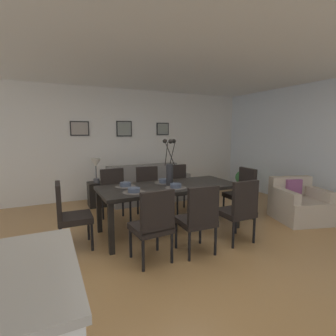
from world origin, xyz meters
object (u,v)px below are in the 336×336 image
dining_chair_far_left (199,216)px  bowl_far_right (164,181)px  bowl_near_left (134,190)px  dining_chair_head_east (242,190)px  dining_table (170,189)px  sofa (148,188)px  dining_chair_mid_left (239,208)px  armchair (299,204)px  dining_chair_far_right (149,189)px  bowl_far_left (176,185)px  framed_picture_right (163,129)px  centerpiece_vase (170,168)px  framed_picture_center (124,129)px  side_table (97,194)px  dining_chair_near_right (115,192)px  dining_chair_head_west (69,212)px  dining_chair_near_left (153,223)px  bowl_near_right (125,184)px  table_lamp (96,165)px  potted_plant (243,179)px  dining_chair_mid_right (179,186)px  framed_picture_left (80,128)px

dining_chair_far_left → bowl_far_right: 1.15m
bowl_near_left → dining_chair_head_east: bearing=5.0°
dining_table → sofa: sofa is taller
dining_chair_mid_left → armchair: size_ratio=0.92×
dining_chair_far_right → bowl_far_left: 1.09m
dining_chair_far_left → framed_picture_right: framed_picture_right is taller
dining_chair_head_east → bowl_near_left: size_ratio=5.41×
centerpiece_vase → armchair: (2.31, -0.59, -0.74)m
dining_chair_far_left → framed_picture_center: size_ratio=2.42×
dining_chair_mid_left → framed_picture_right: bearing=84.1°
bowl_far_right → side_table: size_ratio=0.33×
framed_picture_right → dining_chair_near_right: bearing=-136.2°
dining_chair_head_west → bowl_far_right: bearing=8.1°
dining_chair_mid_left → bowl_far_left: 0.98m
bowl_far_left → framed_picture_center: (0.00, 2.71, 0.88)m
bowl_far_right → dining_chair_head_west: bearing=-171.9°
dining_chair_far_left → bowl_far_left: bearing=87.6°
dining_chair_near_left → dining_chair_far_right: same height
framed_picture_center → bowl_near_right: bearing=-106.1°
dining_table → dining_chair_far_right: size_ratio=2.39×
dining_chair_far_left → dining_chair_far_right: same height
armchair → bowl_far_right: bearing=161.0°
bowl_near_left → bowl_near_right: same height
bowl_far_right → side_table: (-0.81, 1.66, -0.52)m
dining_chair_near_left → dining_chair_near_right: same height
dining_chair_near_right → sofa: size_ratio=0.52×
dining_chair_head_east → bowl_far_left: 1.52m
dining_chair_far_right → framed_picture_center: size_ratio=2.42×
table_lamp → bowl_far_right: bearing=-64.0°
dining_table → bowl_near_right: bearing=162.3°
dining_chair_mid_left → potted_plant: bearing=46.9°
dining_chair_near_right → bowl_far_left: dining_chair_near_right is taller
bowl_near_left → armchair: bearing=-7.2°
dining_chair_mid_left → centerpiece_vase: bearing=128.5°
dining_chair_far_right → framed_picture_center: 2.01m
dining_chair_near_right → dining_chair_far_left: bearing=-70.0°
dining_table → potted_plant: 3.23m
framed_picture_center → potted_plant: size_ratio=0.57×
dining_chair_mid_right → side_table: 1.79m
bowl_far_left → armchair: (2.31, -0.37, -0.49)m
dining_chair_far_left → centerpiece_vase: (0.03, 0.90, 0.51)m
dining_chair_far_right → sofa: 1.14m
dining_chair_near_right → side_table: (-0.14, 1.01, -0.25)m
dining_chair_mid_left → potted_plant: size_ratio=1.37×
dining_chair_near_left → centerpiece_vase: (0.64, 0.86, 0.51)m
framed_picture_left → dining_chair_mid_right: bearing=-44.7°
bowl_near_left → bowl_far_right: same height
dining_chair_far_left → dining_chair_head_east: size_ratio=1.00×
sofa → bowl_far_right: bearing=-101.9°
centerpiece_vase → bowl_far_right: size_ratio=4.32×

